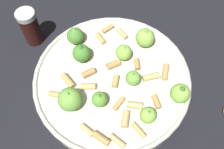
{
  "coord_description": "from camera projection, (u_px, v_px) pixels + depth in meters",
  "views": [
    {
      "loc": [
        0.11,
        0.21,
        0.48
      ],
      "look_at": [
        0.0,
        0.0,
        0.07
      ],
      "focal_mm": 40.41,
      "sensor_mm": 36.0,
      "label": 1
    }
  ],
  "objects": [
    {
      "name": "cooking_pan",
      "position": [
        112.0,
        83.0,
        0.51
      ],
      "size": [
        0.31,
        0.31,
        0.11
      ],
      "color": "beige",
      "rests_on": "ground"
    },
    {
      "name": "ground_plane",
      "position": [
        112.0,
        91.0,
        0.54
      ],
      "size": [
        2.4,
        2.4,
        0.0
      ],
      "primitive_type": "plane",
      "color": "black"
    },
    {
      "name": "pepper_shaker",
      "position": [
        30.0,
        27.0,
        0.57
      ],
      "size": [
        0.04,
        0.04,
        0.09
      ],
      "color": "#33140F",
      "rests_on": "ground"
    }
  ]
}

